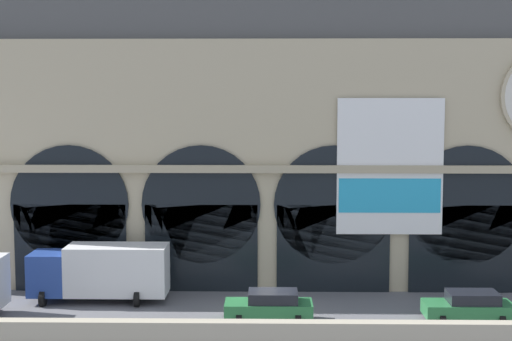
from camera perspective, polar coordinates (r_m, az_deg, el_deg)
name	(u,v)px	position (r m, az deg, el deg)	size (l,w,h in m)	color
ground_plane	(267,316)	(39.55, 0.82, -10.93)	(200.00, 200.00, 0.00)	slate
quay_parapet_wall	(266,335)	(34.66, 0.80, -12.29)	(90.00, 0.70, 1.24)	#B2A891
station_building	(268,133)	(45.15, 0.94, 2.84)	(39.49, 4.82, 18.80)	#BCAD8C
box_truck_midwest	(101,271)	(42.72, -11.60, -7.43)	(7.50, 2.91, 3.12)	#28479E
car_center	(270,306)	(38.47, 1.05, -10.17)	(4.40, 2.22, 1.55)	#2D7A42
car_mideast	(469,306)	(39.80, 15.79, -9.84)	(4.40, 2.22, 1.55)	#2D7A42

